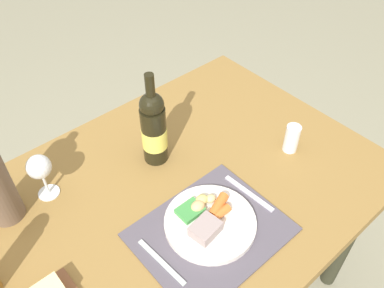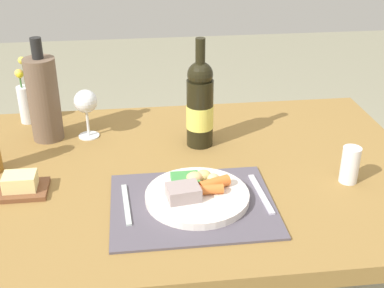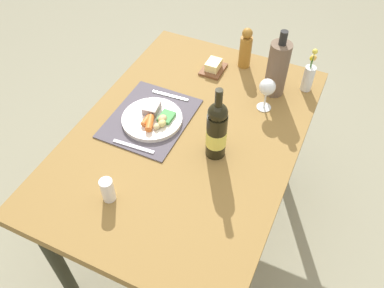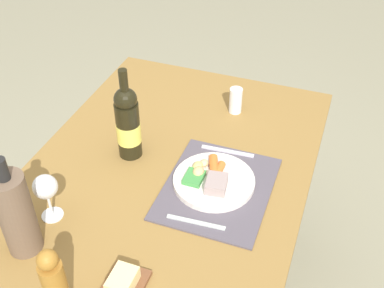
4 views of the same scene
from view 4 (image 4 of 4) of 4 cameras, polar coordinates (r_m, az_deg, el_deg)
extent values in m
cube|color=olive|center=(1.56, -3.12, -4.00)|extent=(1.28, 0.89, 0.05)
cylinder|color=#2D2D1F|center=(2.14, 11.97, -3.75)|extent=(0.06, 0.06, 0.69)
cylinder|color=#2D2D1F|center=(2.29, -5.79, 0.38)|extent=(0.06, 0.06, 0.69)
cube|color=#524B56|center=(1.49, 3.05, -5.22)|extent=(0.39, 0.32, 0.01)
cylinder|color=silver|center=(1.49, 2.55, -4.49)|extent=(0.25, 0.25, 0.02)
cube|color=gray|center=(1.44, 2.91, -4.73)|extent=(0.08, 0.07, 0.03)
cylinder|color=orange|center=(1.50, 3.25, -3.01)|extent=(0.06, 0.02, 0.02)
cylinder|color=orange|center=(1.51, 2.59, -2.52)|extent=(0.08, 0.05, 0.03)
ellipsoid|color=tan|center=(1.49, 0.80, -3.22)|extent=(0.04, 0.03, 0.03)
ellipsoid|color=#CEBF6D|center=(1.50, 0.71, -2.65)|extent=(0.04, 0.03, 0.03)
ellipsoid|color=#CEBB83|center=(1.52, 1.44, -2.28)|extent=(0.03, 0.03, 0.02)
cube|color=#3E8F42|center=(1.47, 0.24, -3.98)|extent=(0.07, 0.06, 0.01)
cube|color=silver|center=(1.38, 0.47, -9.23)|extent=(0.02, 0.17, 0.00)
cube|color=silver|center=(1.61, 4.23, -0.86)|extent=(0.02, 0.18, 0.00)
cylinder|color=#A26D27|center=(1.21, -15.83, -15.94)|extent=(0.06, 0.06, 0.16)
sphere|color=#A26D27|center=(1.13, -16.73, -12.96)|extent=(0.05, 0.05, 0.05)
cube|color=brown|center=(1.26, -8.09, -16.38)|extent=(0.13, 0.10, 0.01)
cube|color=#F2E095|center=(1.24, -8.20, -15.71)|extent=(0.08, 0.06, 0.04)
cylinder|color=brown|center=(1.32, -20.05, -7.84)|extent=(0.09, 0.09, 0.25)
cylinder|color=black|center=(1.22, -21.63, -2.81)|extent=(0.03, 0.03, 0.06)
cylinder|color=black|center=(1.56, -7.51, 1.68)|extent=(0.08, 0.08, 0.20)
sphere|color=black|center=(1.49, -7.88, 5.25)|extent=(0.07, 0.07, 0.07)
cylinder|color=black|center=(1.46, -8.07, 7.03)|extent=(0.03, 0.03, 0.10)
cylinder|color=#E8DC59|center=(1.57, -7.48, 1.39)|extent=(0.08, 0.08, 0.07)
cylinder|color=white|center=(1.78, 5.18, 5.15)|extent=(0.05, 0.05, 0.10)
cylinder|color=white|center=(1.46, -16.14, -8.07)|extent=(0.06, 0.06, 0.00)
cylinder|color=white|center=(1.43, -16.44, -6.92)|extent=(0.01, 0.01, 0.08)
sphere|color=white|center=(1.39, -16.97, -4.85)|extent=(0.07, 0.07, 0.07)
camera|label=1|loc=(0.61, 35.36, 22.39)|focal=37.25mm
camera|label=2|loc=(1.21, 55.52, 4.98)|focal=47.78mm
camera|label=3|loc=(2.26, -6.84, 42.31)|focal=37.00mm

